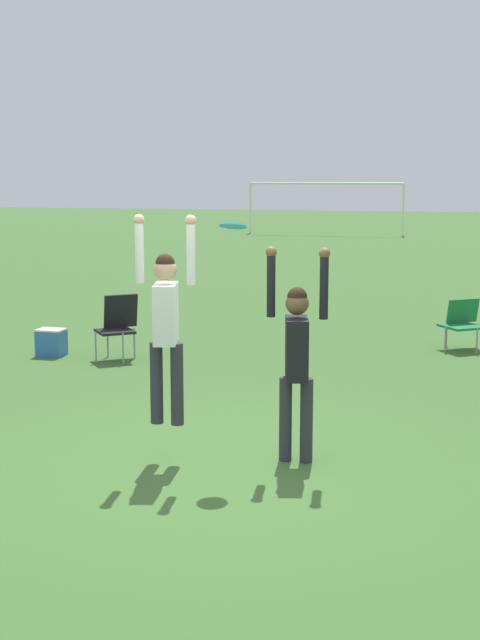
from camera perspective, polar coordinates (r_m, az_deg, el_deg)
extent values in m
plane|color=#3D662D|center=(8.38, -1.45, -9.28)|extent=(120.00, 120.00, 0.00)
cylinder|color=#2D2D38|center=(8.38, -5.36, -4.03)|extent=(0.12, 0.12, 0.77)
cylinder|color=#2D2D38|center=(8.31, -4.05, -4.12)|extent=(0.12, 0.12, 0.77)
cube|color=white|center=(8.22, -4.77, 0.42)|extent=(0.31, 0.49, 0.55)
sphere|color=tan|center=(8.16, -4.81, 3.23)|extent=(0.21, 0.21, 0.21)
sphere|color=black|center=(8.16, -4.81, 3.64)|extent=(0.18, 0.18, 0.18)
cylinder|color=white|center=(8.24, -6.46, 4.37)|extent=(0.08, 0.08, 0.58)
sphere|color=tan|center=(8.22, -6.49, 6.39)|extent=(0.10, 0.10, 0.10)
cylinder|color=white|center=(8.07, -3.16, 4.31)|extent=(0.08, 0.08, 0.58)
sphere|color=tan|center=(8.05, -3.18, 6.37)|extent=(0.10, 0.10, 0.10)
cylinder|color=#2D2D38|center=(8.42, 2.93, -6.36)|extent=(0.12, 0.12, 0.80)
cylinder|color=#2D2D38|center=(8.38, 4.27, -6.44)|extent=(0.12, 0.12, 0.80)
cube|color=black|center=(8.24, 3.65, -1.82)|extent=(0.30, 0.48, 0.57)
sphere|color=brown|center=(8.17, 3.68, 1.07)|extent=(0.22, 0.22, 0.22)
sphere|color=black|center=(8.16, 3.68, 1.49)|extent=(0.18, 0.18, 0.18)
cylinder|color=black|center=(8.20, 2.00, 2.28)|extent=(0.08, 0.08, 0.60)
sphere|color=brown|center=(8.17, 2.01, 4.37)|extent=(0.10, 0.10, 0.10)
cylinder|color=black|center=(8.10, 5.40, 2.16)|extent=(0.08, 0.08, 0.60)
sphere|color=brown|center=(8.07, 5.43, 4.27)|extent=(0.10, 0.10, 0.10)
cylinder|color=#2D9EDB|center=(8.21, -0.45, 6.05)|extent=(0.26, 0.25, 0.08)
cylinder|color=gray|center=(12.96, -9.22, -1.73)|extent=(0.02, 0.02, 0.45)
cylinder|color=gray|center=(12.79, -7.49, -1.83)|extent=(0.02, 0.02, 0.45)
cylinder|color=gray|center=(13.34, -8.47, -1.40)|extent=(0.02, 0.02, 0.45)
cylinder|color=gray|center=(13.17, -6.78, -1.49)|extent=(0.02, 0.02, 0.45)
cube|color=black|center=(13.03, -8.01, -0.73)|extent=(0.70, 0.70, 0.04)
cube|color=black|center=(13.19, -7.64, 0.58)|extent=(0.46, 0.41, 0.49)
cylinder|color=gray|center=(13.90, 13.00, -1.23)|extent=(0.02, 0.02, 0.38)
cylinder|color=gray|center=(13.89, 14.92, -1.31)|extent=(0.02, 0.02, 0.38)
cylinder|color=gray|center=(14.36, 13.08, -0.90)|extent=(0.02, 0.02, 0.38)
cylinder|color=gray|center=(14.35, 14.94, -0.98)|extent=(0.02, 0.02, 0.38)
cube|color=#1E753D|center=(14.09, 14.01, -0.41)|extent=(0.77, 0.77, 0.04)
cube|color=#1E753D|center=(14.31, 14.07, 0.58)|extent=(0.50, 0.41, 0.38)
cube|color=#336BB7|center=(13.59, -11.98, -1.44)|extent=(0.39, 0.30, 0.38)
cube|color=silver|center=(13.56, -12.01, -0.61)|extent=(0.40, 0.31, 0.02)
cylinder|color=white|center=(41.56, 0.67, 7.16)|extent=(0.10, 0.10, 2.30)
cylinder|color=white|center=(40.35, 10.40, 6.95)|extent=(0.10, 0.10, 2.30)
cylinder|color=white|center=(40.78, 5.49, 8.70)|extent=(7.00, 0.10, 0.10)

